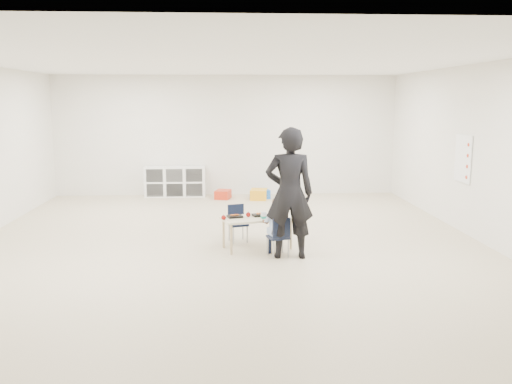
{
  "coord_description": "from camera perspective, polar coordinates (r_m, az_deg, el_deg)",
  "views": [
    {
      "loc": [
        -0.03,
        -8.28,
        2.22
      ],
      "look_at": [
        0.43,
        -0.21,
        0.85
      ],
      "focal_mm": 38.0,
      "sensor_mm": 36.0,
      "label": 1
    }
  ],
  "objects": [
    {
      "name": "bin_blue",
      "position": [
        12.45,
        0.56,
        -0.17
      ],
      "size": [
        0.41,
        0.47,
        0.2
      ],
      "primitive_type": "cube",
      "rotation": [
        0.0,
        0.0,
        0.24
      ],
      "color": "blue",
      "rests_on": "ground"
    },
    {
      "name": "apple_near",
      "position": [
        8.16,
        -0.82,
        -2.39
      ],
      "size": [
        0.07,
        0.07,
        0.07
      ],
      "primitive_type": "sphere",
      "color": "maroon",
      "rests_on": "table"
    },
    {
      "name": "adult",
      "position": [
        7.62,
        3.53,
        -0.14
      ],
      "size": [
        0.69,
        0.47,
        1.86
      ],
      "primitive_type": "imported",
      "rotation": [
        0.0,
        0.0,
        3.1
      ],
      "color": "black",
      "rests_on": "ground"
    },
    {
      "name": "chair_far",
      "position": [
        8.6,
        -1.9,
        -3.34
      ],
      "size": [
        0.34,
        0.33,
        0.58
      ],
      "primitive_type": null,
      "rotation": [
        0.0,
        0.0,
        0.28
      ],
      "color": "black",
      "rests_on": "ground"
    },
    {
      "name": "lunch_tray_near",
      "position": [
        8.23,
        0.42,
        -2.43
      ],
      "size": [
        0.26,
        0.21,
        0.03
      ],
      "primitive_type": "cube",
      "rotation": [
        0.0,
        0.0,
        0.28
      ],
      "color": "black",
      "rests_on": "table"
    },
    {
      "name": "bin_red",
      "position": [
        12.38,
        -3.5,
        -0.25
      ],
      "size": [
        0.4,
        0.47,
        0.2
      ],
      "primitive_type": "cube",
      "rotation": [
        0.0,
        0.0,
        -0.25
      ],
      "color": "red",
      "rests_on": "ground"
    },
    {
      "name": "child",
      "position": [
        7.77,
        2.35,
        -3.49
      ],
      "size": [
        0.48,
        0.48,
        0.92
      ],
      "primitive_type": null,
      "rotation": [
        0.0,
        0.0,
        0.28
      ],
      "color": "#A6BEE0",
      "rests_on": "chair_near"
    },
    {
      "name": "rules_poster",
      "position": [
        9.79,
        20.96,
        3.3
      ],
      "size": [
        0.02,
        0.6,
        0.8
      ],
      "primitive_type": "cube",
      "color": "white",
      "rests_on": "room"
    },
    {
      "name": "chair_near",
      "position": [
        7.81,
        2.34,
        -4.69
      ],
      "size": [
        0.34,
        0.33,
        0.58
      ],
      "primitive_type": null,
      "rotation": [
        0.0,
        0.0,
        0.28
      ],
      "color": "black",
      "rests_on": "ground"
    },
    {
      "name": "lunch_tray_far",
      "position": [
        8.13,
        -2.24,
        -2.59
      ],
      "size": [
        0.26,
        0.21,
        0.03
      ],
      "primitive_type": "cube",
      "rotation": [
        0.0,
        0.0,
        0.28
      ],
      "color": "black",
      "rests_on": "table"
    },
    {
      "name": "room",
      "position": [
        8.32,
        -3.06,
        3.95
      ],
      "size": [
        9.0,
        9.02,
        2.8
      ],
      "color": "#B8AD8D",
      "rests_on": "ground"
    },
    {
      "name": "milk_carton",
      "position": [
        8.03,
        0.81,
        -2.49
      ],
      "size": [
        0.09,
        0.09,
        0.1
      ],
      "primitive_type": "cube",
      "rotation": [
        0.0,
        0.0,
        0.28
      ],
      "color": "white",
      "rests_on": "table"
    },
    {
      "name": "apple_far",
      "position": [
        7.97,
        -3.43,
        -2.7
      ],
      "size": [
        0.07,
        0.07,
        0.07
      ],
      "primitive_type": "sphere",
      "color": "maroon",
      "rests_on": "table"
    },
    {
      "name": "cubby_shelf",
      "position": [
        12.75,
        -8.5,
        1.09
      ],
      "size": [
        1.4,
        0.4,
        0.7
      ],
      "primitive_type": "cube",
      "color": "white",
      "rests_on": "ground"
    },
    {
      "name": "bread_roll",
      "position": [
        8.13,
        2.14,
        -2.46
      ],
      "size": [
        0.09,
        0.09,
        0.07
      ],
      "primitive_type": "ellipsoid",
      "color": "tan",
      "rests_on": "table"
    },
    {
      "name": "table",
      "position": [
        8.21,
        0.12,
        -4.28
      ],
      "size": [
        1.16,
        0.8,
        0.49
      ],
      "rotation": [
        0.0,
        0.0,
        0.28
      ],
      "color": "#F8ECC6",
      "rests_on": "ground"
    },
    {
      "name": "bin_yellow",
      "position": [
        12.28,
        0.29,
        -0.25
      ],
      "size": [
        0.43,
        0.51,
        0.23
      ],
      "primitive_type": "cube",
      "rotation": [
        0.0,
        0.0,
        -0.14
      ],
      "color": "orange",
      "rests_on": "ground"
    }
  ]
}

